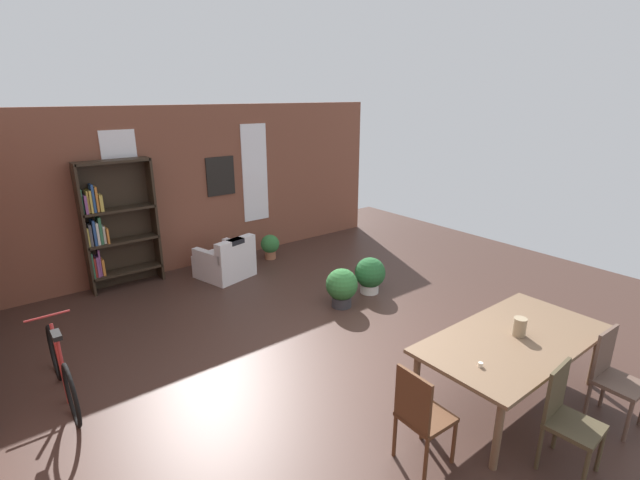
{
  "coord_description": "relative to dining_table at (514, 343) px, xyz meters",
  "views": [
    {
      "loc": [
        -3.24,
        -3.42,
        3.11
      ],
      "look_at": [
        0.52,
        1.38,
        1.13
      ],
      "focal_mm": 25.46,
      "sensor_mm": 36.0,
      "label": 1
    }
  ],
  "objects": [
    {
      "name": "potted_plant_by_shelf",
      "position": [
        0.75,
        2.86,
        -0.35
      ],
      "size": [
        0.5,
        0.5,
        0.6
      ],
      "color": "silver",
      "rests_on": "ground"
    },
    {
      "name": "dining_table",
      "position": [
        0.0,
        0.0,
        0.0
      ],
      "size": [
        2.13,
        1.1,
        0.74
      ],
      "color": "brown",
      "rests_on": "ground"
    },
    {
      "name": "framed_picture",
      "position": [
        -0.35,
        5.8,
        0.96
      ],
      "size": [
        0.56,
        0.03,
        0.72
      ],
      "primitive_type": "cube",
      "color": "black"
    },
    {
      "name": "dining_chair_near_left",
      "position": [
        -0.48,
        -0.77,
        -0.16
      ],
      "size": [
        0.43,
        0.43,
        0.95
      ],
      "color": "#453C28",
      "rests_on": "ground"
    },
    {
      "name": "vase_on_table",
      "position": [
        0.07,
        0.0,
        0.16
      ],
      "size": [
        0.13,
        0.13,
        0.19
      ],
      "primitive_type": "cylinder",
      "color": "#998466",
      "rests_on": "dining_table"
    },
    {
      "name": "bookshelf_tall",
      "position": [
        -2.37,
        5.63,
        0.41
      ],
      "size": [
        1.15,
        0.31,
        2.12
      ],
      "color": "#2D2319",
      "rests_on": "ground"
    },
    {
      "name": "potted_plant_corner",
      "position": [
        0.32,
        5.22,
        -0.4
      ],
      "size": [
        0.36,
        0.36,
        0.49
      ],
      "color": "#9E6042",
      "rests_on": "ground"
    },
    {
      "name": "ground_plane",
      "position": [
        -0.85,
        1.43,
        -0.67
      ],
      "size": [
        11.41,
        11.41,
        0.0
      ],
      "primitive_type": "plane",
      "color": "#3E2821"
    },
    {
      "name": "window_pane_0",
      "position": [
        -2.09,
        5.8,
        0.94
      ],
      "size": [
        0.55,
        0.02,
        1.9
      ],
      "primitive_type": "cube",
      "color": "white"
    },
    {
      "name": "dining_chair_head_left",
      "position": [
        -1.44,
        0.0,
        -0.16
      ],
      "size": [
        0.41,
        0.41,
        0.95
      ],
      "color": "#52311D",
      "rests_on": "ground"
    },
    {
      "name": "armchair_white",
      "position": [
        -0.78,
        4.92,
        -0.39
      ],
      "size": [
        0.97,
        0.97,
        0.75
      ],
      "color": "silver",
      "rests_on": "ground"
    },
    {
      "name": "back_wall_brick",
      "position": [
        -0.85,
        5.87,
        0.79
      ],
      "size": [
        8.08,
        0.12,
        2.92
      ],
      "primitive_type": "cube",
      "color": "brown",
      "rests_on": "ground"
    },
    {
      "name": "dining_chair_near_right",
      "position": [
        0.48,
        -0.77,
        -0.16
      ],
      "size": [
        0.41,
        0.41,
        0.95
      ],
      "color": "brown",
      "rests_on": "ground"
    },
    {
      "name": "bicycle_second",
      "position": [
        -3.69,
        2.93,
        -0.34
      ],
      "size": [
        0.44,
        1.62,
        0.87
      ],
      "color": "black",
      "rests_on": "ground"
    },
    {
      "name": "tealight_candle_0",
      "position": [
        -0.74,
        -0.09,
        0.09
      ],
      "size": [
        0.04,
        0.04,
        0.04
      ],
      "primitive_type": "cylinder",
      "color": "silver",
      "rests_on": "dining_table"
    },
    {
      "name": "window_pane_1",
      "position": [
        0.39,
        5.8,
        0.94
      ],
      "size": [
        0.55,
        0.02,
        1.9
      ],
      "primitive_type": "cube",
      "color": "white"
    },
    {
      "name": "potted_plant_window",
      "position": [
        0.06,
        2.76,
        -0.34
      ],
      "size": [
        0.49,
        0.49,
        0.6
      ],
      "color": "#333338",
      "rests_on": "ground"
    }
  ]
}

